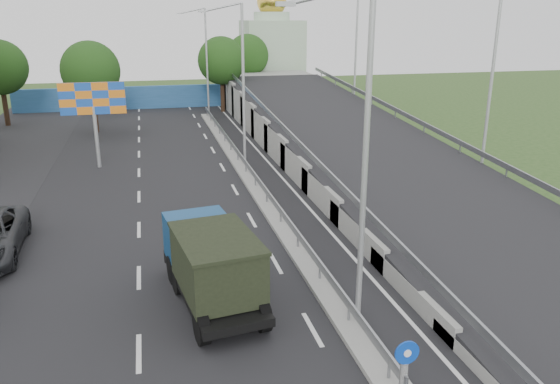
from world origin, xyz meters
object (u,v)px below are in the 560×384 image
object	(u,v)px
lamp_post_near	(360,148)
billboard	(93,103)
lamp_post_far	(205,56)
church	(272,51)
sign_bollard	(405,369)
lamp_post_mid	(240,77)
dump_truck	(211,261)

from	to	relation	value
lamp_post_near	billboard	xyz separation A→B (m)	(-9.11, 22.00, -1.62)
lamp_post_near	lamp_post_far	size ratio (longest dim) A/B	1.00
lamp_post_far	church	bearing A→B (deg)	54.76
sign_bollard	billboard	world-z (taller)	billboard
lamp_post_near	lamp_post_mid	distance (m)	20.00
church	dump_truck	size ratio (longest dim) A/B	2.16
dump_truck	church	bearing A→B (deg)	66.81
lamp_post_far	dump_truck	distance (m)	37.85
billboard	dump_truck	distance (m)	20.19
church	billboard	world-z (taller)	church
lamp_post_near	lamp_post_mid	size ratio (longest dim) A/B	1.00
sign_bollard	lamp_post_far	bearing A→B (deg)	89.86
dump_truck	sign_bollard	bearing A→B (deg)	-66.09
sign_bollard	dump_truck	distance (m)	7.61
billboard	dump_truck	world-z (taller)	billboard
lamp_post_far	church	distance (m)	17.15
lamp_post_near	billboard	bearing A→B (deg)	112.49
lamp_post_near	dump_truck	size ratio (longest dim) A/B	1.58
sign_bollard	church	xyz separation A→B (m)	(10.00, 57.83, 4.28)
lamp_post_far	church	world-z (taller)	church
sign_bollard	billboard	distance (m)	27.53
church	sign_bollard	bearing A→B (deg)	-99.81
lamp_post_near	dump_truck	distance (m)	6.51
sign_bollard	lamp_post_near	distance (m)	6.12
dump_truck	billboard	bearing A→B (deg)	96.52
lamp_post_mid	lamp_post_far	distance (m)	20.00
lamp_post_mid	dump_truck	bearing A→B (deg)	-103.33
sign_bollard	dump_truck	world-z (taller)	dump_truck
sign_bollard	lamp_post_mid	size ratio (longest dim) A/B	0.17
lamp_post_near	lamp_post_far	bearing A→B (deg)	90.00
lamp_post_mid	billboard	xyz separation A→B (m)	(-9.11, 2.00, -1.62)
lamp_post_mid	sign_bollard	bearing A→B (deg)	-90.26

